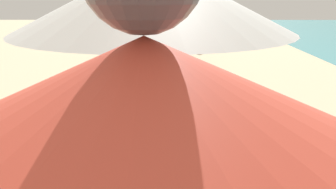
% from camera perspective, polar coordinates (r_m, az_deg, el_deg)
% --- Properties ---
extents(lounger_third_shoreside, '(1.59, 0.73, 0.62)m').
position_cam_1_polar(lounger_third_shoreside, '(5.03, 5.74, -11.61)').
color(lounger_third_shoreside, '#D8593F').
rests_on(lounger_third_shoreside, ground).
extents(umbrella_fourth, '(2.15, 2.15, 2.79)m').
position_cam_1_polar(umbrella_fourth, '(6.65, -4.53, 14.50)').
color(umbrella_fourth, olive).
rests_on(umbrella_fourth, ground).
extents(lounger_fourth_shoreside, '(1.61, 0.97, 0.50)m').
position_cam_1_polar(lounger_fourth_shoreside, '(8.29, 2.83, -0.45)').
color(lounger_fourth_shoreside, '#D8593F').
rests_on(lounger_fourth_shoreside, ground).
extents(umbrella_fifth, '(1.92, 1.92, 2.63)m').
position_cam_1_polar(umbrella_fifth, '(10.12, -1.31, 14.51)').
color(umbrella_fifth, '#4C4C51').
rests_on(umbrella_fifth, ground).
extents(lounger_fifth_shoreside, '(1.44, 0.92, 0.58)m').
position_cam_1_polar(lounger_fifth_shoreside, '(11.54, 1.36, 4.73)').
color(lounger_fifth_shoreside, '#D8593F').
rests_on(lounger_fifth_shoreside, ground).
extents(lounger_fifth_inland, '(1.65, 0.89, 0.55)m').
position_cam_1_polar(lounger_fifth_inland, '(9.31, 2.01, 1.47)').
color(lounger_fifth_inland, '#D8593F').
rests_on(lounger_fifth_inland, ground).
extents(lounger_farthest_shoreside, '(1.56, 0.78, 0.51)m').
position_cam_1_polar(lounger_farthest_shoreside, '(14.97, -0.15, 7.21)').
color(lounger_farthest_shoreside, '#D8593F').
rests_on(lounger_farthest_shoreside, ground).
extents(person_walking_mid, '(0.36, 0.23, 1.75)m').
position_cam_1_polar(person_walking_mid, '(17.90, 5.17, 11.25)').
color(person_walking_mid, '#D8334C').
rests_on(person_walking_mid, ground).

